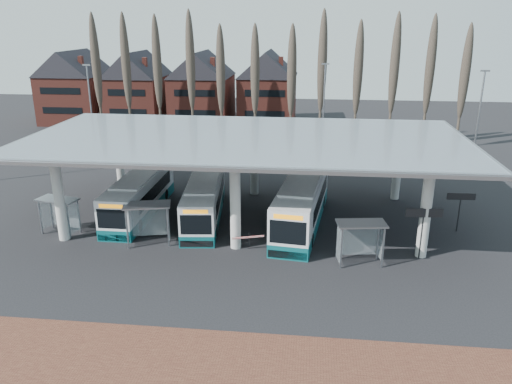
# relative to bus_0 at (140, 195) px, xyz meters

# --- Properties ---
(ground) EXTENTS (140.00, 140.00, 0.00)m
(ground) POSITION_rel_bus_0_xyz_m (8.37, -7.97, -1.46)
(ground) COLOR black
(ground) RESTS_ON ground
(station_canopy) EXTENTS (32.00, 16.00, 6.34)m
(station_canopy) POSITION_rel_bus_0_xyz_m (8.37, 0.03, 4.23)
(station_canopy) COLOR beige
(station_canopy) RESTS_ON ground
(poplar_row) EXTENTS (45.10, 1.10, 14.50)m
(poplar_row) POSITION_rel_bus_0_xyz_m (8.37, 25.03, 7.32)
(poplar_row) COLOR #473D33
(poplar_row) RESTS_ON ground
(townhouse_row) EXTENTS (36.80, 10.30, 12.25)m
(townhouse_row) POSITION_rel_bus_0_xyz_m (-7.38, 36.03, 4.48)
(townhouse_row) COLOR maroon
(townhouse_row) RESTS_ON ground
(lamp_post_a) EXTENTS (0.80, 0.16, 10.17)m
(lamp_post_a) POSITION_rel_bus_0_xyz_m (-9.63, 14.03, 3.88)
(lamp_post_a) COLOR slate
(lamp_post_a) RESTS_ON ground
(lamp_post_b) EXTENTS (0.80, 0.16, 10.17)m
(lamp_post_b) POSITION_rel_bus_0_xyz_m (14.37, 18.03, 3.88)
(lamp_post_b) COLOR slate
(lamp_post_b) RESTS_ON ground
(lamp_post_c) EXTENTS (0.80, 0.16, 10.17)m
(lamp_post_c) POSITION_rel_bus_0_xyz_m (28.37, 12.03, 3.88)
(lamp_post_c) COLOR slate
(lamp_post_c) RESTS_ON ground
(bus_0) EXTENTS (2.40, 11.12, 3.09)m
(bus_0) POSITION_rel_bus_0_xyz_m (0.00, 0.00, 0.00)
(bus_0) COLOR white
(bus_0) RESTS_ON ground
(bus_1) EXTENTS (3.52, 11.21, 3.06)m
(bus_1) POSITION_rel_bus_0_xyz_m (5.22, -0.39, -0.01)
(bus_1) COLOR white
(bus_1) RESTS_ON ground
(bus_2) EXTENTS (4.10, 12.58, 3.43)m
(bus_2) POSITION_rel_bus_0_xyz_m (12.62, -0.82, 0.16)
(bus_2) COLOR white
(bus_2) RESTS_ON ground
(shelter_0) EXTENTS (3.05, 2.00, 2.61)m
(shelter_0) POSITION_rel_bus_0_xyz_m (-4.27, -4.39, 0.44)
(shelter_0) COLOR gray
(shelter_0) RESTS_ON ground
(shelter_1) EXTENTS (3.34, 2.21, 2.85)m
(shelter_1) POSITION_rel_bus_0_xyz_m (2.42, -5.38, 0.61)
(shelter_1) COLOR gray
(shelter_1) RESTS_ON ground
(shelter_2) EXTENTS (3.15, 1.89, 2.75)m
(shelter_2) POSITION_rel_bus_0_xyz_m (16.31, -6.82, 0.55)
(shelter_2) COLOR gray
(shelter_2) RESTS_ON ground
(info_sign_0) EXTENTS (2.27, 0.27, 3.37)m
(info_sign_0) POSITION_rel_bus_0_xyz_m (20.22, -5.76, 1.37)
(info_sign_0) COLOR black
(info_sign_0) RESTS_ON ground
(info_sign_1) EXTENTS (1.95, 0.18, 2.90)m
(info_sign_1) POSITION_rel_bus_0_xyz_m (23.75, -1.08, 0.98)
(info_sign_1) COLOR black
(info_sign_1) RESTS_ON ground
(barrier) EXTENTS (2.06, 0.90, 1.07)m
(barrier) POSITION_rel_bus_0_xyz_m (9.24, -5.69, -0.63)
(barrier) COLOR black
(barrier) RESTS_ON ground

